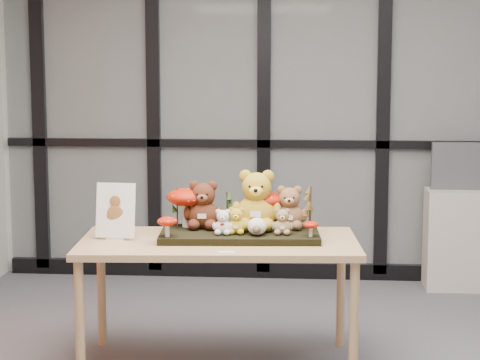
# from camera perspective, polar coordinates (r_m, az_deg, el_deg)

# --- Properties ---
(room_shell) EXTENTS (5.00, 5.00, 5.00)m
(room_shell) POSITION_cam_1_polar(r_m,az_deg,el_deg) (4.14, 6.14, 7.73)
(room_shell) COLOR #BAB8B0
(room_shell) RESTS_ON floor
(glass_partition) EXTENTS (4.90, 0.06, 2.78)m
(glass_partition) POSITION_cam_1_polar(r_m,az_deg,el_deg) (6.61, 5.50, 5.53)
(glass_partition) COLOR #2D383F
(glass_partition) RESTS_ON floor
(display_table) EXTENTS (1.56, 0.86, 0.71)m
(display_table) POSITION_cam_1_polar(r_m,az_deg,el_deg) (4.77, -1.40, -4.74)
(display_table) COLOR tan
(display_table) RESTS_ON floor
(diorama_tray) EXTENTS (0.90, 0.49, 0.04)m
(diorama_tray) POSITION_cam_1_polar(r_m,az_deg,el_deg) (4.81, -0.03, -3.60)
(diorama_tray) COLOR black
(diorama_tray) RESTS_ON display_table
(bear_pooh_yellow) EXTENTS (0.30, 0.27, 0.37)m
(bear_pooh_yellow) POSITION_cam_1_polar(r_m,az_deg,el_deg) (4.84, 1.10, -1.10)
(bear_pooh_yellow) COLOR gold
(bear_pooh_yellow) RESTS_ON diorama_tray
(bear_brown_medium) EXTENTS (0.24, 0.22, 0.29)m
(bear_brown_medium) POSITION_cam_1_polar(r_m,az_deg,el_deg) (4.88, -2.41, -1.46)
(bear_brown_medium) COLOR #4D2312
(bear_brown_medium) RESTS_ON diorama_tray
(bear_tan_back) EXTENTS (0.21, 0.20, 0.27)m
(bear_tan_back) POSITION_cam_1_polar(r_m,az_deg,el_deg) (4.87, 3.26, -1.65)
(bear_tan_back) COLOR brown
(bear_tan_back) RESTS_ON diorama_tray
(bear_small_yellow) EXTENTS (0.13, 0.12, 0.16)m
(bear_small_yellow) POSITION_cam_1_polar(r_m,az_deg,el_deg) (4.72, -0.24, -2.58)
(bear_small_yellow) COLOR gold
(bear_small_yellow) RESTS_ON diorama_tray
(bear_white_bow) EXTENTS (0.12, 0.11, 0.15)m
(bear_white_bow) POSITION_cam_1_polar(r_m,az_deg,el_deg) (4.71, -1.13, -2.67)
(bear_white_bow) COLOR white
(bear_white_bow) RESTS_ON diorama_tray
(bear_beige_small) EXTENTS (0.13, 0.12, 0.16)m
(bear_beige_small) POSITION_cam_1_polar(r_m,az_deg,el_deg) (4.72, 2.81, -2.64)
(bear_beige_small) COLOR #9A784E
(bear_beige_small) RESTS_ON diorama_tray
(plush_cream_hedgehog) EXTENTS (0.08, 0.08, 0.11)m
(plush_cream_hedgehog) POSITION_cam_1_polar(r_m,az_deg,el_deg) (4.69, 1.13, -3.01)
(plush_cream_hedgehog) COLOR #EDE6CF
(plush_cream_hedgehog) RESTS_ON diorama_tray
(mushroom_back_left) EXTENTS (0.22, 0.22, 0.24)m
(mushroom_back_left) POSITION_cam_1_polar(r_m,az_deg,el_deg) (4.92, -3.54, -1.68)
(mushroom_back_left) COLOR #9C1505
(mushroom_back_left) RESTS_ON diorama_tray
(mushroom_back_right) EXTENTS (0.20, 0.20, 0.22)m
(mushroom_back_right) POSITION_cam_1_polar(r_m,az_deg,el_deg) (4.90, 1.73, -1.84)
(mushroom_back_right) COLOR #9C1505
(mushroom_back_right) RESTS_ON diorama_tray
(mushroom_front_left) EXTENTS (0.11, 0.11, 0.12)m
(mushroom_front_left) POSITION_cam_1_polar(r_m,az_deg,el_deg) (4.66, -4.80, -3.01)
(mushroom_front_left) COLOR #9C1505
(mushroom_front_left) RESTS_ON diorama_tray
(mushroom_front_right) EXTENTS (0.08, 0.08, 0.09)m
(mushroom_front_right) POSITION_cam_1_polar(r_m,az_deg,el_deg) (4.67, 4.67, -3.17)
(mushroom_front_right) COLOR #9C1505
(mushroom_front_right) RESTS_ON diorama_tray
(sprig_green_far_left) EXTENTS (0.05, 0.05, 0.22)m
(sprig_green_far_left) POSITION_cam_1_polar(r_m,az_deg,el_deg) (4.91, -4.14, -1.84)
(sprig_green_far_left) COLOR #13390D
(sprig_green_far_left) RESTS_ON diorama_tray
(sprig_green_mid_left) EXTENTS (0.05, 0.05, 0.21)m
(sprig_green_mid_left) POSITION_cam_1_polar(r_m,az_deg,el_deg) (4.95, -2.91, -1.82)
(sprig_green_mid_left) COLOR #13390D
(sprig_green_mid_left) RESTS_ON diorama_tray
(sprig_dry_far_right) EXTENTS (0.05, 0.05, 0.24)m
(sprig_dry_far_right) POSITION_cam_1_polar(r_m,az_deg,el_deg) (4.89, 4.66, -1.80)
(sprig_dry_far_right) COLOR brown
(sprig_dry_far_right) RESTS_ON diorama_tray
(sprig_dry_mid_right) EXTENTS (0.05, 0.05, 0.22)m
(sprig_dry_mid_right) POSITION_cam_1_polar(r_m,az_deg,el_deg) (4.78, 4.60, -2.12)
(sprig_dry_mid_right) COLOR brown
(sprig_dry_mid_right) RESTS_ON diorama_tray
(sprig_green_centre) EXTENTS (0.05, 0.05, 0.19)m
(sprig_green_centre) POSITION_cam_1_polar(r_m,az_deg,el_deg) (4.96, -0.86, -1.89)
(sprig_green_centre) COLOR #13390D
(sprig_green_centre) RESTS_ON diorama_tray
(sign_holder) EXTENTS (0.22, 0.07, 0.31)m
(sign_holder) POSITION_cam_1_polar(r_m,az_deg,el_deg) (4.80, -8.17, -2.16)
(sign_holder) COLOR silver
(sign_holder) RESTS_ON display_table
(label_card) EXTENTS (0.09, 0.03, 0.00)m
(label_card) POSITION_cam_1_polar(r_m,az_deg,el_deg) (4.46, -0.94, -4.74)
(label_card) COLOR white
(label_card) RESTS_ON display_table
(cabinet) EXTENTS (0.55, 0.32, 0.74)m
(cabinet) POSITION_cam_1_polar(r_m,az_deg,el_deg) (6.64, 14.44, -3.79)
(cabinet) COLOR #B4ACA0
(cabinet) RESTS_ON floor
(monitor) EXTENTS (0.49, 0.05, 0.35)m
(monitor) POSITION_cam_1_polar(r_m,az_deg,el_deg) (6.57, 14.58, 0.89)
(monitor) COLOR #4A4D52
(monitor) RESTS_ON cabinet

